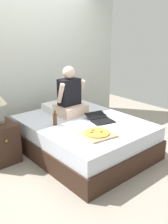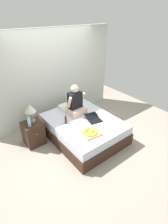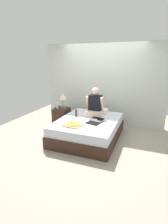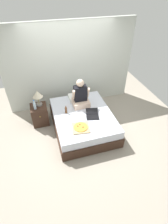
# 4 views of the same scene
# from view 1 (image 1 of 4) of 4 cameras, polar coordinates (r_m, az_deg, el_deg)

# --- Properties ---
(ground_plane) EXTENTS (5.83, 5.83, 0.00)m
(ground_plane) POSITION_cam_1_polar(r_m,az_deg,el_deg) (3.99, -0.19, -8.97)
(ground_plane) COLOR #9E9384
(wall_back) EXTENTS (3.83, 0.12, 2.50)m
(wall_back) POSITION_cam_1_polar(r_m,az_deg,el_deg) (4.66, -11.09, 10.96)
(wall_back) COLOR silver
(wall_back) RESTS_ON ground
(bed) EXTENTS (1.53, 1.94, 0.51)m
(bed) POSITION_cam_1_polar(r_m,az_deg,el_deg) (3.88, -0.19, -5.67)
(bed) COLOR #382319
(bed) RESTS_ON ground
(nightstand_left) EXTENTS (0.44, 0.47, 0.58)m
(nightstand_left) POSITION_cam_1_polar(r_m,az_deg,el_deg) (3.79, -18.60, -6.71)
(nightstand_left) COLOR #382319
(nightstand_left) RESTS_ON ground
(pillow) EXTENTS (0.52, 0.34, 0.12)m
(pillow) POSITION_cam_1_polar(r_m,az_deg,el_deg) (4.31, -5.64, 1.32)
(pillow) COLOR white
(pillow) RESTS_ON bed
(person_seated) EXTENTS (0.47, 0.40, 0.78)m
(person_seated) POSITION_cam_1_polar(r_m,az_deg,el_deg) (4.00, -3.24, 3.43)
(person_seated) COLOR beige
(person_seated) RESTS_ON bed
(laptop) EXTENTS (0.40, 0.47, 0.07)m
(laptop) POSITION_cam_1_polar(r_m,az_deg,el_deg) (3.80, 3.81, -1.69)
(laptop) COLOR black
(laptop) RESTS_ON bed
(pizza_box) EXTENTS (0.45, 0.45, 0.05)m
(pizza_box) POSITION_cam_1_polar(r_m,az_deg,el_deg) (3.29, 3.00, -5.01)
(pizza_box) COLOR tan
(pizza_box) RESTS_ON bed
(beer_bottle_on_bed) EXTENTS (0.06, 0.06, 0.22)m
(beer_bottle_on_bed) POSITION_cam_1_polar(r_m,az_deg,el_deg) (3.62, -6.65, -1.60)
(beer_bottle_on_bed) COLOR #4C2811
(beer_bottle_on_bed) RESTS_ON bed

